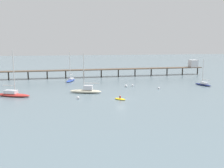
{
  "coord_description": "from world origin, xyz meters",
  "views": [
    {
      "loc": [
        -13.4,
        -68.06,
        15.15
      ],
      "look_at": [
        0.0,
        14.79,
        1.5
      ],
      "focal_mm": 44.06,
      "sensor_mm": 36.0,
      "label": 1
    }
  ],
  "objects_px": {
    "pier": "(124,68)",
    "dinghy_yellow": "(120,99)",
    "sailboat_cream": "(86,90)",
    "mooring_buoy_mid": "(159,88)",
    "sailboat_red": "(13,94)",
    "mooring_buoy_outer": "(133,85)",
    "sailboat_navy": "(203,84)",
    "mooring_buoy_inner": "(78,98)",
    "sailboat_blue": "(71,80)",
    "mooring_buoy_far": "(126,86)"
  },
  "relations": [
    {
      "from": "mooring_buoy_outer",
      "to": "mooring_buoy_far",
      "type": "xyz_separation_m",
      "value": [
        -2.35,
        -0.91,
        0.07
      ]
    },
    {
      "from": "mooring_buoy_far",
      "to": "mooring_buoy_mid",
      "type": "height_order",
      "value": "mooring_buoy_far"
    },
    {
      "from": "mooring_buoy_outer",
      "to": "mooring_buoy_mid",
      "type": "height_order",
      "value": "mooring_buoy_mid"
    },
    {
      "from": "sailboat_red",
      "to": "mooring_buoy_mid",
      "type": "xyz_separation_m",
      "value": [
        42.21,
        4.3,
        -0.41
      ]
    },
    {
      "from": "mooring_buoy_mid",
      "to": "mooring_buoy_outer",
      "type": "bearing_deg",
      "value": 137.36
    },
    {
      "from": "pier",
      "to": "dinghy_yellow",
      "type": "relative_size",
      "value": 26.79
    },
    {
      "from": "sailboat_navy",
      "to": "sailboat_cream",
      "type": "height_order",
      "value": "sailboat_cream"
    },
    {
      "from": "pier",
      "to": "dinghy_yellow",
      "type": "height_order",
      "value": "pier"
    },
    {
      "from": "pier",
      "to": "sailboat_navy",
      "type": "distance_m",
      "value": 34.31
    },
    {
      "from": "sailboat_navy",
      "to": "pier",
      "type": "bearing_deg",
      "value": 128.53
    },
    {
      "from": "sailboat_red",
      "to": "pier",
      "type": "bearing_deg",
      "value": 43.01
    },
    {
      "from": "sailboat_blue",
      "to": "sailboat_cream",
      "type": "height_order",
      "value": "sailboat_cream"
    },
    {
      "from": "mooring_buoy_far",
      "to": "dinghy_yellow",
      "type": "bearing_deg",
      "value": -106.78
    },
    {
      "from": "mooring_buoy_far",
      "to": "sailboat_navy",
      "type": "bearing_deg",
      "value": -2.4
    },
    {
      "from": "sailboat_navy",
      "to": "mooring_buoy_far",
      "type": "distance_m",
      "value": 26.02
    },
    {
      "from": "dinghy_yellow",
      "to": "sailboat_cream",
      "type": "bearing_deg",
      "value": 128.11
    },
    {
      "from": "mooring_buoy_mid",
      "to": "sailboat_red",
      "type": "bearing_deg",
      "value": -174.18
    },
    {
      "from": "mooring_buoy_inner",
      "to": "sailboat_red",
      "type": "bearing_deg",
      "value": 160.67
    },
    {
      "from": "sailboat_cream",
      "to": "mooring_buoy_mid",
      "type": "bearing_deg",
      "value": 6.53
    },
    {
      "from": "pier",
      "to": "mooring_buoy_mid",
      "type": "xyz_separation_m",
      "value": [
        4.4,
        -30.97,
        -3.03
      ]
    },
    {
      "from": "mooring_buoy_outer",
      "to": "pier",
      "type": "bearing_deg",
      "value": 84.56
    },
    {
      "from": "sailboat_cream",
      "to": "mooring_buoy_inner",
      "type": "distance_m",
      "value": 8.17
    },
    {
      "from": "sailboat_navy",
      "to": "mooring_buoy_outer",
      "type": "height_order",
      "value": "sailboat_navy"
    },
    {
      "from": "sailboat_cream",
      "to": "mooring_buoy_mid",
      "type": "distance_m",
      "value": 22.64
    },
    {
      "from": "pier",
      "to": "mooring_buoy_outer",
      "type": "distance_m",
      "value": 25.04
    },
    {
      "from": "sailboat_blue",
      "to": "sailboat_navy",
      "type": "relative_size",
      "value": 1.25
    },
    {
      "from": "pier",
      "to": "sailboat_blue",
      "type": "distance_m",
      "value": 24.72
    },
    {
      "from": "sailboat_navy",
      "to": "mooring_buoy_mid",
      "type": "bearing_deg",
      "value": -165.97
    },
    {
      "from": "mooring_buoy_mid",
      "to": "mooring_buoy_far",
      "type": "bearing_deg",
      "value": 149.73
    },
    {
      "from": "sailboat_cream",
      "to": "mooring_buoy_far",
      "type": "relative_size",
      "value": 14.04
    },
    {
      "from": "sailboat_navy",
      "to": "mooring_buoy_mid",
      "type": "xyz_separation_m",
      "value": [
        -16.9,
        -4.22,
        -0.23
      ]
    },
    {
      "from": "sailboat_cream",
      "to": "sailboat_blue",
      "type": "bearing_deg",
      "value": 100.09
    },
    {
      "from": "sailboat_navy",
      "to": "mooring_buoy_inner",
      "type": "distance_m",
      "value": 44.41
    },
    {
      "from": "sailboat_cream",
      "to": "dinghy_yellow",
      "type": "relative_size",
      "value": 3.46
    },
    {
      "from": "pier",
      "to": "mooring_buoy_far",
      "type": "relative_size",
      "value": 108.65
    },
    {
      "from": "pier",
      "to": "dinghy_yellow",
      "type": "xyz_separation_m",
      "value": [
        -10.14,
        -43.68,
        -3.17
      ]
    },
    {
      "from": "dinghy_yellow",
      "to": "mooring_buoy_inner",
      "type": "distance_m",
      "value": 10.79
    },
    {
      "from": "mooring_buoy_outer",
      "to": "mooring_buoy_inner",
      "type": "relative_size",
      "value": 0.95
    },
    {
      "from": "sailboat_blue",
      "to": "mooring_buoy_outer",
      "type": "relative_size",
      "value": 16.11
    },
    {
      "from": "pier",
      "to": "dinghy_yellow",
      "type": "distance_m",
      "value": 44.95
    },
    {
      "from": "dinghy_yellow",
      "to": "mooring_buoy_mid",
      "type": "xyz_separation_m",
      "value": [
        14.54,
        12.71,
        0.14
      ]
    },
    {
      "from": "pier",
      "to": "sailboat_navy",
      "type": "relative_size",
      "value": 10.12
    },
    {
      "from": "mooring_buoy_far",
      "to": "mooring_buoy_mid",
      "type": "bearing_deg",
      "value": -30.27
    },
    {
      "from": "dinghy_yellow",
      "to": "mooring_buoy_outer",
      "type": "distance_m",
      "value": 20.47
    },
    {
      "from": "sailboat_blue",
      "to": "sailboat_cream",
      "type": "distance_m",
      "value": 23.31
    },
    {
      "from": "sailboat_cream",
      "to": "mooring_buoy_outer",
      "type": "distance_m",
      "value": 18.03
    },
    {
      "from": "sailboat_red",
      "to": "sailboat_blue",
      "type": "relative_size",
      "value": 1.16
    },
    {
      "from": "dinghy_yellow",
      "to": "mooring_buoy_mid",
      "type": "height_order",
      "value": "dinghy_yellow"
    },
    {
      "from": "sailboat_red",
      "to": "dinghy_yellow",
      "type": "bearing_deg",
      "value": -16.9
    },
    {
      "from": "pier",
      "to": "sailboat_cream",
      "type": "distance_m",
      "value": 38.19
    }
  ]
}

